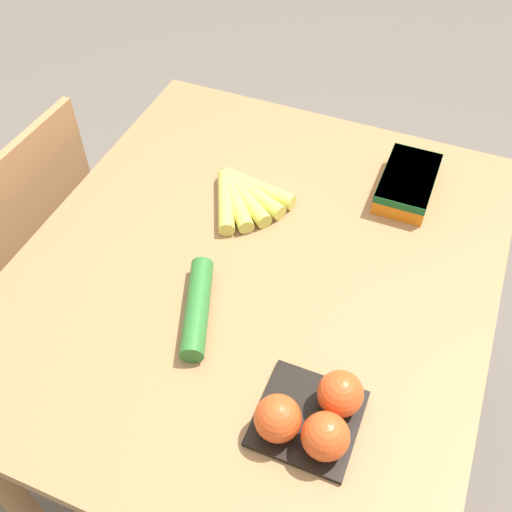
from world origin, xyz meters
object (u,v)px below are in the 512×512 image
object	(u,v)px
chair	(24,261)
carrot_bag	(408,182)
tomato_pack	(313,416)
cucumber_near	(197,307)
banana_bunch	(243,195)

from	to	relation	value
chair	carrot_bag	distance (m)	1.02
tomato_pack	cucumber_near	world-z (taller)	tomato_pack
banana_bunch	cucumber_near	distance (m)	0.32
chair	tomato_pack	size ratio (longest dim) A/B	5.42
chair	banana_bunch	distance (m)	0.69
banana_bunch	cucumber_near	world-z (taller)	cucumber_near
cucumber_near	banana_bunch	bearing A→B (deg)	7.71
banana_bunch	tomato_pack	xyz separation A→B (m)	(-0.45, -0.31, 0.02)
carrot_bag	cucumber_near	distance (m)	0.56
banana_bunch	tomato_pack	size ratio (longest dim) A/B	1.16
banana_bunch	carrot_bag	size ratio (longest dim) A/B	0.99
banana_bunch	carrot_bag	distance (m)	0.37
tomato_pack	cucumber_near	size ratio (longest dim) A/B	0.78
chair	carrot_bag	world-z (taller)	chair
chair	cucumber_near	distance (m)	0.73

